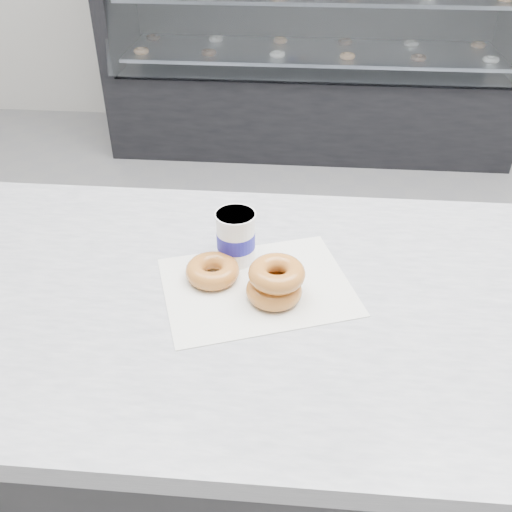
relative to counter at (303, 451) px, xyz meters
The scene contains 7 objects.
ground 0.75m from the counter, 90.00° to the left, with size 5.00×5.00×0.00m, color gray.
counter is the anchor object (origin of this frame).
display_case 2.72m from the counter, 90.00° to the left, with size 2.40×0.74×1.25m.
wax_paper 0.46m from the counter, 167.02° to the left, with size 0.34×0.26×0.00m, color silver.
donut_single 0.51m from the counter, 167.96° to the left, with size 0.10×0.10×0.04m, color #C98337.
donut_stack 0.49m from the counter, behind, with size 0.14×0.14×0.07m.
coffee_cup 0.54m from the counter, 145.38° to the left, with size 0.08×0.08×0.11m.
Camera 1 is at (-0.04, -1.40, 1.56)m, focal length 40.00 mm.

